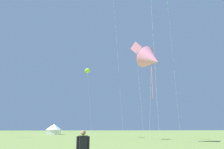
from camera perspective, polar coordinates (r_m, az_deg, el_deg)
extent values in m
cylinder|color=#207C31|center=(52.32, 14.17, 17.71)|extent=(0.06, 0.06, 3.56)
cylinder|color=#B2B2B7|center=(46.06, 15.56, 4.05)|extent=(0.06, 1.85, 31.11)
ellipsoid|color=#99DB2D|center=(43.58, -6.42, 0.99)|extent=(1.49, 2.87, 0.92)
cylinder|color=#B2B2B7|center=(41.71, -5.86, -7.38)|extent=(1.10, 1.47, 12.90)
cone|color=pink|center=(29.55, 10.19, 3.92)|extent=(4.41, 4.65, 3.82)
cylinder|color=#A9627C|center=(28.79, 10.44, -1.81)|extent=(0.09, 0.09, 4.48)
cylinder|color=#B2B2B7|center=(27.47, 9.95, -6.21)|extent=(1.27, 1.58, 10.71)
cylinder|color=#B2B2B7|center=(37.14, 1.36, 6.67)|extent=(1.57, 1.45, 29.64)
cube|color=pink|center=(36.08, 6.29, 6.89)|extent=(1.63, 1.31, 1.94)
cylinder|color=#A9627C|center=(35.62, 6.35, 4.83)|extent=(0.06, 0.06, 1.71)
cylinder|color=#B2B2B7|center=(33.16, 7.24, -4.26)|extent=(0.16, 2.24, 14.53)
cube|color=black|center=(9.97, -7.57, -17.20)|extent=(0.40, 0.30, 0.60)
sphere|color=#9E7051|center=(9.95, -7.49, -14.79)|extent=(0.22, 0.22, 0.22)
cylinder|color=black|center=(9.96, -9.01, -17.16)|extent=(0.09, 0.09, 0.55)
cylinder|color=black|center=(9.98, -6.13, -17.24)|extent=(0.09, 0.09, 0.55)
cube|color=white|center=(70.99, -14.95, -14.27)|extent=(3.84, 3.84, 1.44)
cone|color=white|center=(70.98, -14.87, -13.02)|extent=(4.80, 4.80, 1.68)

